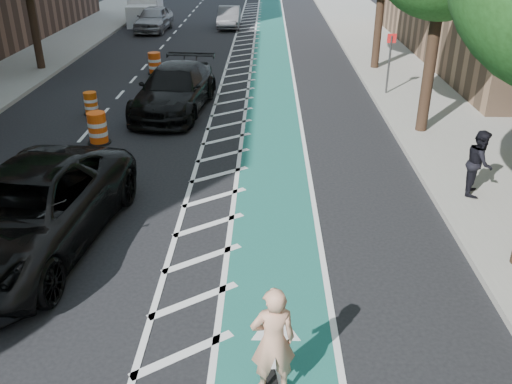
{
  "coord_description": "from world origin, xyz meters",
  "views": [
    {
      "loc": [
        2.82,
        -9.44,
        6.23
      ],
      "look_at": [
        2.59,
        0.93,
        1.1
      ],
      "focal_mm": 38.0,
      "sensor_mm": 36.0,
      "label": 1
    }
  ],
  "objects_px": {
    "skateboarder": "(273,341)",
    "suv_far": "(175,89)",
    "suv_near": "(27,212)",
    "barrel_a": "(98,129)"
  },
  "relations": [
    {
      "from": "suv_near",
      "to": "barrel_a",
      "type": "bearing_deg",
      "value": 99.73
    },
    {
      "from": "suv_far",
      "to": "barrel_a",
      "type": "relative_size",
      "value": 5.64
    },
    {
      "from": "suv_far",
      "to": "skateboarder",
      "type": "bearing_deg",
      "value": -69.28
    },
    {
      "from": "suv_near",
      "to": "barrel_a",
      "type": "xyz_separation_m",
      "value": [
        -0.34,
        6.22,
        -0.39
      ]
    },
    {
      "from": "skateboarder",
      "to": "suv_far",
      "type": "distance_m",
      "value": 13.97
    },
    {
      "from": "suv_near",
      "to": "suv_far",
      "type": "height_order",
      "value": "suv_near"
    },
    {
      "from": "suv_near",
      "to": "barrel_a",
      "type": "relative_size",
      "value": 6.24
    },
    {
      "from": "skateboarder",
      "to": "suv_far",
      "type": "xyz_separation_m",
      "value": [
        -3.51,
        13.52,
        -0.17
      ]
    },
    {
      "from": "barrel_a",
      "to": "suv_near",
      "type": "bearing_deg",
      "value": -86.9
    },
    {
      "from": "skateboarder",
      "to": "suv_far",
      "type": "height_order",
      "value": "skateboarder"
    }
  ]
}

